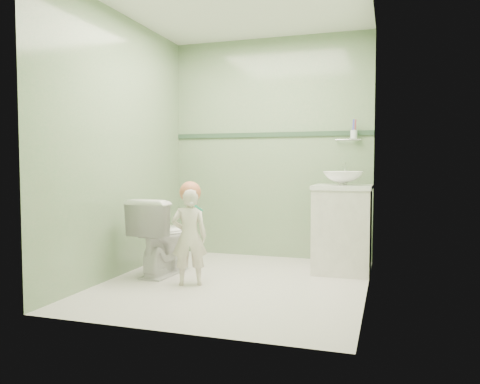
% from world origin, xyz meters
% --- Properties ---
extents(ground, '(2.50, 2.50, 0.00)m').
position_xyz_m(ground, '(0.00, 0.00, 0.00)').
color(ground, beige).
rests_on(ground, ground).
extents(room_shell, '(2.50, 2.54, 2.40)m').
position_xyz_m(room_shell, '(0.00, 0.00, 1.20)').
color(room_shell, '#769F71').
rests_on(room_shell, ground).
extents(trim_stripe, '(2.20, 0.02, 0.05)m').
position_xyz_m(trim_stripe, '(0.00, 1.24, 1.35)').
color(trim_stripe, '#304D36').
rests_on(trim_stripe, room_shell).
extents(vanity, '(0.52, 0.50, 0.80)m').
position_xyz_m(vanity, '(0.84, 0.70, 0.40)').
color(vanity, beige).
rests_on(vanity, ground).
extents(counter, '(0.54, 0.52, 0.04)m').
position_xyz_m(counter, '(0.84, 0.70, 0.81)').
color(counter, white).
rests_on(counter, vanity).
extents(basin, '(0.37, 0.37, 0.13)m').
position_xyz_m(basin, '(0.84, 0.70, 0.89)').
color(basin, white).
rests_on(basin, counter).
extents(faucet, '(0.03, 0.13, 0.18)m').
position_xyz_m(faucet, '(0.84, 0.89, 0.97)').
color(faucet, silver).
rests_on(faucet, counter).
extents(cup_holder, '(0.26, 0.07, 0.21)m').
position_xyz_m(cup_holder, '(0.89, 1.18, 1.33)').
color(cup_holder, silver).
rests_on(cup_holder, room_shell).
extents(toilet, '(0.44, 0.73, 0.71)m').
position_xyz_m(toilet, '(-0.74, 0.13, 0.36)').
color(toilet, white).
rests_on(toilet, ground).
extents(toddler, '(0.35, 0.30, 0.82)m').
position_xyz_m(toddler, '(-0.35, -0.17, 0.41)').
color(toddler, silver).
rests_on(toddler, ground).
extents(hair_cap, '(0.18, 0.18, 0.18)m').
position_xyz_m(hair_cap, '(-0.35, -0.14, 0.79)').
color(hair_cap, '#C76E49').
rests_on(hair_cap, toddler).
extents(teal_toothbrush, '(0.10, 0.14, 0.08)m').
position_xyz_m(teal_toothbrush, '(-0.23, -0.25, 0.67)').
color(teal_toothbrush, '#199B76').
rests_on(teal_toothbrush, toddler).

